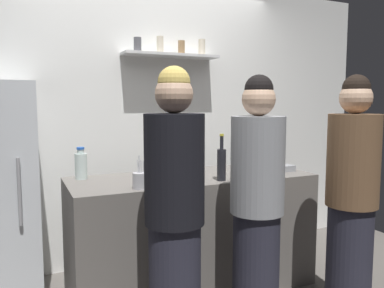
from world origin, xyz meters
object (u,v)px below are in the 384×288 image
wine_bottle_pale_glass (174,158)px  person_blonde (175,216)px  wine_bottle_dark_glass (221,163)px  person_brown_jacket (352,200)px  wine_bottle_amber_glass (240,163)px  utensil_holder (140,180)px  person_grey_hoodie (257,207)px  baking_pan (270,168)px  water_bottle_plastic (81,165)px

wine_bottle_pale_glass → person_blonde: bearing=-111.7°
wine_bottle_dark_glass → person_brown_jacket: 0.92m
wine_bottle_dark_glass → wine_bottle_amber_glass: size_ratio=1.20×
wine_bottle_dark_glass → person_blonde: size_ratio=0.21×
utensil_holder → wine_bottle_pale_glass: (0.44, 0.50, 0.06)m
person_blonde → person_grey_hoodie: 0.58m
wine_bottle_pale_glass → wine_bottle_amber_glass: (0.40, -0.37, -0.01)m
utensil_holder → person_brown_jacket: person_brown_jacket is taller
baking_pan → person_grey_hoodie: (-0.55, -0.63, -0.12)m
wine_bottle_dark_glass → baking_pan: bearing=19.1°
baking_pan → person_blonde: 1.31m
wine_bottle_pale_glass → water_bottle_plastic: wine_bottle_pale_glass is taller
person_blonde → person_brown_jacket: bearing=52.9°
baking_pan → wine_bottle_pale_glass: (-0.75, 0.28, 0.09)m
baking_pan → wine_bottle_pale_glass: wine_bottle_pale_glass is taller
wine_bottle_pale_glass → person_grey_hoodie: size_ratio=0.19×
baking_pan → person_brown_jacket: size_ratio=0.21×
wine_bottle_amber_glass → person_blonde: bearing=-143.4°
baking_pan → water_bottle_plastic: water_bottle_plastic is taller
utensil_holder → wine_bottle_dark_glass: bearing=2.0°
person_blonde → person_grey_hoodie: bearing=61.0°
wine_bottle_dark_glass → wine_bottle_pale_glass: bearing=110.3°
water_bottle_plastic → utensil_holder: bearing=-59.0°
utensil_holder → wine_bottle_amber_glass: (0.84, 0.13, 0.05)m
wine_bottle_amber_glass → water_bottle_plastic: size_ratio=1.20×
person_blonde → wine_bottle_pale_glass: bearing=126.1°
wine_bottle_amber_glass → person_blonde: person_blonde is taller
wine_bottle_amber_glass → baking_pan: bearing=13.8°
baking_pan → wine_bottle_pale_glass: bearing=159.4°
baking_pan → wine_bottle_pale_glass: size_ratio=1.11×
baking_pan → wine_bottle_dark_glass: size_ratio=0.99×
baking_pan → wine_bottle_dark_glass: 0.62m
wine_bottle_pale_glass → person_brown_jacket: 1.37m
wine_bottle_amber_glass → water_bottle_plastic: wine_bottle_amber_glass is taller
person_brown_jacket → person_grey_hoodie: bearing=91.7°
baking_pan → person_blonde: (-1.13, -0.66, -0.10)m
person_grey_hoodie → person_brown_jacket: bearing=-53.5°
wine_bottle_dark_glass → person_brown_jacket: (0.68, -0.57, -0.21)m
person_blonde → wine_bottle_amber_glass: bearing=94.4°
utensil_holder → wine_bottle_pale_glass: bearing=48.6°
utensil_holder → wine_bottle_dark_glass: size_ratio=0.64×
wine_bottle_pale_glass → person_blonde: person_blonde is taller
utensil_holder → person_brown_jacket: 1.42m
baking_pan → wine_bottle_pale_glass: 0.81m
baking_pan → wine_bottle_dark_glass: bearing=-160.9°
utensil_holder → person_brown_jacket: size_ratio=0.13×
utensil_holder → wine_bottle_dark_glass: 0.63m
baking_pan → person_grey_hoodie: size_ratio=0.21×
wine_bottle_pale_glass → wine_bottle_amber_glass: 0.54m
utensil_holder → water_bottle_plastic: size_ratio=0.92×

